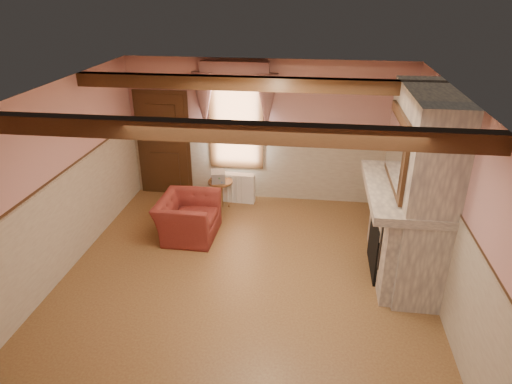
# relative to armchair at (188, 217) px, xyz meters

# --- Properties ---
(floor) EXTENTS (5.50, 6.00, 0.01)m
(floor) POSITION_rel_armchair_xyz_m (1.17, -1.23, -0.36)
(floor) COLOR brown
(floor) RESTS_ON ground
(ceiling) EXTENTS (5.50, 6.00, 0.01)m
(ceiling) POSITION_rel_armchair_xyz_m (1.17, -1.23, 2.44)
(ceiling) COLOR silver
(ceiling) RESTS_ON wall_back
(wall_back) EXTENTS (5.50, 0.02, 2.80)m
(wall_back) POSITION_rel_armchair_xyz_m (1.17, 1.77, 1.04)
(wall_back) COLOR #CE908E
(wall_back) RESTS_ON floor
(wall_front) EXTENTS (5.50, 0.02, 2.80)m
(wall_front) POSITION_rel_armchair_xyz_m (1.17, -4.23, 1.04)
(wall_front) COLOR #CE908E
(wall_front) RESTS_ON floor
(wall_left) EXTENTS (0.02, 6.00, 2.80)m
(wall_left) POSITION_rel_armchair_xyz_m (-1.58, -1.23, 1.04)
(wall_left) COLOR #CE908E
(wall_left) RESTS_ON floor
(wall_right) EXTENTS (0.02, 6.00, 2.80)m
(wall_right) POSITION_rel_armchair_xyz_m (3.92, -1.23, 1.04)
(wall_right) COLOR #CE908E
(wall_right) RESTS_ON floor
(wainscot) EXTENTS (5.50, 6.00, 1.50)m
(wainscot) POSITION_rel_armchair_xyz_m (1.17, -1.23, 0.39)
(wainscot) COLOR beige
(wainscot) RESTS_ON floor
(chair_rail) EXTENTS (5.50, 6.00, 0.08)m
(chair_rail) POSITION_rel_armchair_xyz_m (1.17, -1.23, 1.14)
(chair_rail) COLOR black
(chair_rail) RESTS_ON wainscot
(firebox) EXTENTS (0.20, 0.95, 0.90)m
(firebox) POSITION_rel_armchair_xyz_m (3.17, -0.63, 0.09)
(firebox) COLOR black
(firebox) RESTS_ON floor
(armchair) EXTENTS (0.98, 1.11, 0.71)m
(armchair) POSITION_rel_armchair_xyz_m (0.00, 0.00, 0.00)
(armchair) COLOR maroon
(armchair) RESTS_ON floor
(side_table) EXTENTS (0.52, 0.52, 0.55)m
(side_table) POSITION_rel_armchair_xyz_m (0.33, 1.19, -0.08)
(side_table) COLOR brown
(side_table) RESTS_ON floor
(book_stack) EXTENTS (0.33, 0.37, 0.20)m
(book_stack) POSITION_rel_armchair_xyz_m (0.30, 1.18, 0.29)
(book_stack) COLOR #B7AD8C
(book_stack) RESTS_ON side_table
(radiator) EXTENTS (0.71, 0.23, 0.60)m
(radiator) POSITION_rel_armchair_xyz_m (0.62, 1.47, -0.06)
(radiator) COLOR white
(radiator) RESTS_ON floor
(bowl) EXTENTS (0.30, 0.30, 0.07)m
(bowl) POSITION_rel_armchair_xyz_m (3.42, -0.45, 1.10)
(bowl) COLOR brown
(bowl) RESTS_ON mantel
(mantel_clock) EXTENTS (0.14, 0.24, 0.20)m
(mantel_clock) POSITION_rel_armchair_xyz_m (3.42, 0.14, 1.16)
(mantel_clock) COLOR #311B0D
(mantel_clock) RESTS_ON mantel
(oil_lamp) EXTENTS (0.11, 0.11, 0.28)m
(oil_lamp) POSITION_rel_armchair_xyz_m (3.42, -0.18, 1.20)
(oil_lamp) COLOR gold
(oil_lamp) RESTS_ON mantel
(candle_red) EXTENTS (0.06, 0.06, 0.16)m
(candle_red) POSITION_rel_armchair_xyz_m (3.42, -1.04, 1.14)
(candle_red) COLOR maroon
(candle_red) RESTS_ON mantel
(jar_yellow) EXTENTS (0.06, 0.06, 0.12)m
(jar_yellow) POSITION_rel_armchair_xyz_m (3.42, -1.27, 1.12)
(jar_yellow) COLOR gold
(jar_yellow) RESTS_ON mantel
(fireplace) EXTENTS (0.85, 2.00, 2.80)m
(fireplace) POSITION_rel_armchair_xyz_m (3.60, -0.63, 1.04)
(fireplace) COLOR gray
(fireplace) RESTS_ON floor
(mantel) EXTENTS (1.05, 2.05, 0.12)m
(mantel) POSITION_rel_armchair_xyz_m (3.42, -0.63, 1.00)
(mantel) COLOR gray
(mantel) RESTS_ON fireplace
(overmantel_mirror) EXTENTS (0.06, 1.44, 1.04)m
(overmantel_mirror) POSITION_rel_armchair_xyz_m (3.23, -0.63, 1.61)
(overmantel_mirror) COLOR silver
(overmantel_mirror) RESTS_ON fireplace
(door) EXTENTS (1.10, 0.10, 2.10)m
(door) POSITION_rel_armchair_xyz_m (-0.93, 1.71, 0.69)
(door) COLOR black
(door) RESTS_ON floor
(window) EXTENTS (1.06, 0.08, 2.02)m
(window) POSITION_rel_armchair_xyz_m (0.57, 1.74, 1.29)
(window) COLOR white
(window) RESTS_ON wall_back
(window_drapes) EXTENTS (1.30, 0.14, 1.40)m
(window_drapes) POSITION_rel_armchair_xyz_m (0.57, 1.65, 1.89)
(window_drapes) COLOR gray
(window_drapes) RESTS_ON wall_back
(ceiling_beam_front) EXTENTS (5.50, 0.18, 0.20)m
(ceiling_beam_front) POSITION_rel_armchair_xyz_m (1.17, -2.43, 2.34)
(ceiling_beam_front) COLOR black
(ceiling_beam_front) RESTS_ON ceiling
(ceiling_beam_back) EXTENTS (5.50, 0.18, 0.20)m
(ceiling_beam_back) POSITION_rel_armchair_xyz_m (1.17, -0.03, 2.34)
(ceiling_beam_back) COLOR black
(ceiling_beam_back) RESTS_ON ceiling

